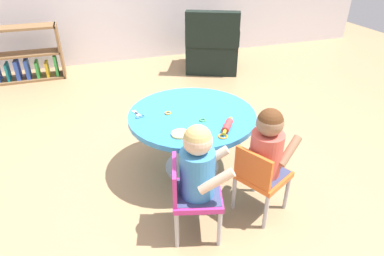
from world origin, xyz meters
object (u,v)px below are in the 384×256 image
(craft_scissors, at_px, (138,115))
(bookshelf_low, at_px, (25,58))
(craft_table, at_px, (192,126))
(child_chair_left, at_px, (192,194))
(child_chair_right, at_px, (260,176))
(seated_child_right, at_px, (267,145))
(seated_child_left, at_px, (198,164))
(rolling_pin, at_px, (227,126))
(armchair_dark, at_px, (213,48))

(craft_scissors, bearing_deg, bookshelf_low, 113.44)
(craft_table, bearing_deg, child_chair_left, -108.62)
(child_chair_right, distance_m, seated_child_right, 0.23)
(seated_child_left, height_order, child_chair_right, seated_child_left)
(child_chair_right, bearing_deg, craft_table, 114.27)
(seated_child_left, xyz_separation_m, rolling_pin, (0.33, 0.34, 0.01))
(rolling_pin, relative_size, craft_scissors, 1.40)
(armchair_dark, bearing_deg, bookshelf_low, 170.86)
(child_chair_right, distance_m, armchair_dark, 2.86)
(craft_table, distance_m, rolling_pin, 0.36)
(seated_child_left, height_order, craft_scissors, seated_child_left)
(child_chair_right, distance_m, craft_scissors, 0.99)
(armchair_dark, xyz_separation_m, craft_scissors, (-1.41, -2.06, 0.21))
(rolling_pin, bearing_deg, craft_table, 118.47)
(craft_table, relative_size, seated_child_left, 1.90)
(craft_table, height_order, child_chair_left, child_chair_left)
(child_chair_right, distance_m, rolling_pin, 0.41)
(armchair_dark, bearing_deg, child_chair_right, -105.13)
(rolling_pin, bearing_deg, craft_scissors, 144.81)
(bookshelf_low, bearing_deg, craft_scissors, -66.56)
(craft_table, xyz_separation_m, bookshelf_low, (-1.46, 2.55, -0.11))
(child_chair_right, relative_size, armchair_dark, 0.57)
(child_chair_right, relative_size, bookshelf_low, 0.58)
(bookshelf_low, distance_m, craft_scissors, 2.69)
(armchair_dark, distance_m, craft_scissors, 2.50)
(child_chair_left, xyz_separation_m, craft_scissors, (-0.18, 0.72, 0.21))
(armchair_dark, height_order, craft_scissors, armchair_dark)
(seated_child_left, height_order, seated_child_right, same)
(bookshelf_low, xyz_separation_m, armchair_dark, (2.48, -0.40, 0.01))
(seated_child_right, bearing_deg, seated_child_left, -173.74)
(child_chair_left, xyz_separation_m, seated_child_right, (0.52, 0.04, 0.23))
(craft_table, bearing_deg, seated_child_right, -62.29)
(child_chair_right, distance_m, bookshelf_low, 3.60)
(seated_child_right, xyz_separation_m, bookshelf_low, (-1.77, 3.14, -0.24))
(child_chair_left, distance_m, seated_child_right, 0.57)
(child_chair_left, xyz_separation_m, armchair_dark, (1.23, 2.78, 0.00))
(craft_scissors, bearing_deg, seated_child_left, -73.47)
(seated_child_left, bearing_deg, bookshelf_low, 111.91)
(seated_child_left, bearing_deg, craft_scissors, 106.53)
(craft_scissors, bearing_deg, seated_child_right, -44.20)
(armchair_dark, relative_size, rolling_pin, 4.77)
(child_chair_right, relative_size, seated_child_right, 1.05)
(child_chair_right, height_order, rolling_pin, rolling_pin)
(child_chair_left, bearing_deg, craft_scissors, 103.94)
(seated_child_right, xyz_separation_m, craft_scissors, (-0.70, 0.68, -0.01))
(child_chair_right, bearing_deg, craft_scissors, 133.56)
(seated_child_left, bearing_deg, child_chair_right, 4.44)
(armchair_dark, distance_m, rolling_pin, 2.60)
(craft_table, relative_size, armchair_dark, 1.03)
(armchair_dark, height_order, rolling_pin, armchair_dark)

